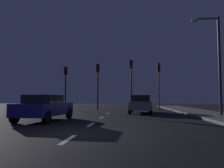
{
  "coord_description": "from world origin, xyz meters",
  "views": [
    {
      "loc": [
        1.85,
        -7.7,
        1.21
      ],
      "look_at": [
        0.1,
        13.31,
        2.62
      ],
      "focal_mm": 35.37,
      "sensor_mm": 36.0,
      "label": 1
    }
  ],
  "objects_px": {
    "car_stopped_ahead": "(141,104)",
    "traffic_signal_center_left": "(98,78)",
    "car_adjacent_lane": "(45,107)",
    "traffic_signal_far_right": "(159,77)",
    "traffic_signal_center_right": "(131,75)",
    "traffic_signal_far_left": "(66,79)",
    "street_lamp_right": "(215,56)"
  },
  "relations": [
    {
      "from": "car_stopped_ahead",
      "to": "traffic_signal_center_left",
      "type": "bearing_deg",
      "value": 132.83
    },
    {
      "from": "car_adjacent_lane",
      "to": "traffic_signal_far_right",
      "type": "bearing_deg",
      "value": 57.03
    },
    {
      "from": "traffic_signal_center_right",
      "to": "traffic_signal_center_left",
      "type": "bearing_deg",
      "value": -179.99
    },
    {
      "from": "traffic_signal_far_left",
      "to": "traffic_signal_center_left",
      "type": "height_order",
      "value": "traffic_signal_center_left"
    },
    {
      "from": "traffic_signal_center_left",
      "to": "traffic_signal_center_right",
      "type": "xyz_separation_m",
      "value": [
        3.65,
        0.0,
        0.24
      ]
    },
    {
      "from": "traffic_signal_center_left",
      "to": "street_lamp_right",
      "type": "distance_m",
      "value": 12.64
    },
    {
      "from": "traffic_signal_center_right",
      "to": "traffic_signal_far_left",
      "type": "bearing_deg",
      "value": -179.99
    },
    {
      "from": "car_stopped_ahead",
      "to": "traffic_signal_far_right",
      "type": "bearing_deg",
      "value": 65.44
    },
    {
      "from": "traffic_signal_center_right",
      "to": "car_adjacent_lane",
      "type": "bearing_deg",
      "value": -111.98
    },
    {
      "from": "car_stopped_ahead",
      "to": "street_lamp_right",
      "type": "relative_size",
      "value": 0.69
    },
    {
      "from": "traffic_signal_center_right",
      "to": "car_adjacent_lane",
      "type": "distance_m",
      "value": 13.22
    },
    {
      "from": "traffic_signal_far_left",
      "to": "traffic_signal_far_right",
      "type": "distance_m",
      "value": 10.18
    },
    {
      "from": "traffic_signal_center_left",
      "to": "traffic_signal_far_left",
      "type": "bearing_deg",
      "value": -179.99
    },
    {
      "from": "traffic_signal_far_right",
      "to": "street_lamp_right",
      "type": "distance_m",
      "value": 9.06
    },
    {
      "from": "car_stopped_ahead",
      "to": "traffic_signal_center_right",
      "type": "bearing_deg",
      "value": 98.99
    },
    {
      "from": "traffic_signal_far_left",
      "to": "car_stopped_ahead",
      "type": "relative_size",
      "value": 1.03
    },
    {
      "from": "traffic_signal_far_right",
      "to": "car_stopped_ahead",
      "type": "bearing_deg",
      "value": -114.56
    },
    {
      "from": "traffic_signal_center_left",
      "to": "traffic_signal_center_right",
      "type": "relative_size",
      "value": 0.93
    },
    {
      "from": "traffic_signal_center_left",
      "to": "street_lamp_right",
      "type": "xyz_separation_m",
      "value": [
        9.2,
        -8.65,
        0.58
      ]
    },
    {
      "from": "traffic_signal_far_left",
      "to": "traffic_signal_center_left",
      "type": "bearing_deg",
      "value": 0.01
    },
    {
      "from": "traffic_signal_center_right",
      "to": "street_lamp_right",
      "type": "bearing_deg",
      "value": -57.35
    },
    {
      "from": "traffic_signal_center_left",
      "to": "traffic_signal_center_right",
      "type": "height_order",
      "value": "traffic_signal_center_right"
    },
    {
      "from": "street_lamp_right",
      "to": "traffic_signal_center_left",
      "type": "bearing_deg",
      "value": 136.75
    },
    {
      "from": "traffic_signal_far_left",
      "to": "street_lamp_right",
      "type": "bearing_deg",
      "value": -34.06
    },
    {
      "from": "traffic_signal_far_left",
      "to": "car_adjacent_lane",
      "type": "distance_m",
      "value": 12.45
    },
    {
      "from": "traffic_signal_center_left",
      "to": "traffic_signal_far_right",
      "type": "distance_m",
      "value": 6.57
    },
    {
      "from": "traffic_signal_center_right",
      "to": "traffic_signal_far_right",
      "type": "height_order",
      "value": "traffic_signal_center_right"
    },
    {
      "from": "traffic_signal_center_right",
      "to": "traffic_signal_far_right",
      "type": "relative_size",
      "value": 1.08
    },
    {
      "from": "traffic_signal_far_right",
      "to": "car_stopped_ahead",
      "type": "distance_m",
      "value": 5.9
    },
    {
      "from": "traffic_signal_far_right",
      "to": "street_lamp_right",
      "type": "relative_size",
      "value": 0.74
    },
    {
      "from": "traffic_signal_center_right",
      "to": "car_stopped_ahead",
      "type": "bearing_deg",
      "value": -81.01
    },
    {
      "from": "street_lamp_right",
      "to": "traffic_signal_far_left",
      "type": "bearing_deg",
      "value": 145.94
    }
  ]
}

